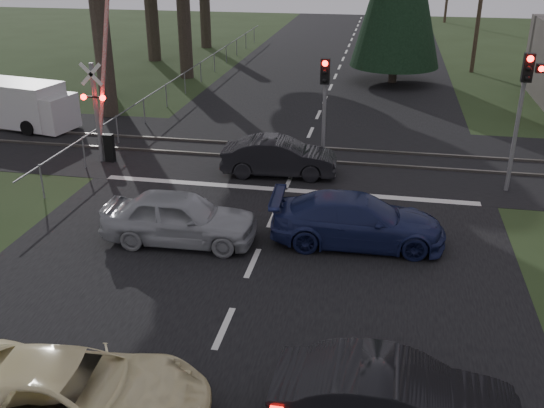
% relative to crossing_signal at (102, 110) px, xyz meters
% --- Properties ---
extents(ground, '(120.00, 120.00, 0.00)m').
position_rel_crossing_signal_xyz_m(ground, '(7.27, -9.79, -2.06)').
color(ground, '#263618').
rests_on(ground, ground).
extents(road, '(14.00, 100.00, 0.01)m').
position_rel_crossing_signal_xyz_m(road, '(7.27, 0.21, -2.05)').
color(road, black).
rests_on(road, ground).
extents(rail_corridor, '(120.00, 8.00, 0.01)m').
position_rel_crossing_signal_xyz_m(rail_corridor, '(7.27, 2.21, -2.05)').
color(rail_corridor, black).
rests_on(rail_corridor, ground).
extents(stop_line, '(13.00, 0.35, 0.00)m').
position_rel_crossing_signal_xyz_m(stop_line, '(7.27, -1.59, -2.05)').
color(stop_line, silver).
rests_on(stop_line, ground).
extents(rail_near, '(120.00, 0.12, 0.10)m').
position_rel_crossing_signal_xyz_m(rail_near, '(7.27, 1.41, -2.01)').
color(rail_near, '#59544C').
rests_on(rail_near, ground).
extents(rail_far, '(120.00, 0.12, 0.10)m').
position_rel_crossing_signal_xyz_m(rail_far, '(7.27, 3.01, -2.01)').
color(rail_far, '#59544C').
rests_on(rail_far, ground).
extents(crossing_signal, '(1.62, 0.38, 6.96)m').
position_rel_crossing_signal_xyz_m(crossing_signal, '(0.00, 0.00, 0.00)').
color(crossing_signal, slate).
rests_on(crossing_signal, ground).
extents(traffic_signal_right, '(0.68, 0.48, 4.70)m').
position_rel_crossing_signal_xyz_m(traffic_signal_right, '(14.82, -0.31, 1.26)').
color(traffic_signal_right, slate).
rests_on(traffic_signal_right, ground).
extents(traffic_signal_center, '(0.32, 0.48, 4.10)m').
position_rel_crossing_signal_xyz_m(traffic_signal_center, '(8.27, 0.89, 0.75)').
color(traffic_signal_center, slate).
rests_on(traffic_signal_center, ground).
extents(fence_left, '(0.10, 36.00, 1.20)m').
position_rel_crossing_signal_xyz_m(fence_left, '(-0.53, 12.71, -2.06)').
color(fence_left, slate).
rests_on(fence_left, ground).
extents(cream_coupe, '(5.12, 2.69, 1.37)m').
position_rel_crossing_signal_xyz_m(cream_coupe, '(5.41, -13.16, -1.37)').
color(cream_coupe, '#F5E8AF').
rests_on(cream_coupe, ground).
extents(dark_hatchback, '(4.33, 1.56, 1.42)m').
position_rel_crossing_signal_xyz_m(dark_hatchback, '(11.01, -12.28, -1.35)').
color(dark_hatchback, black).
rests_on(dark_hatchback, ground).
extents(silver_car, '(4.44, 1.90, 1.49)m').
position_rel_crossing_signal_xyz_m(silver_car, '(4.98, -5.91, -1.31)').
color(silver_car, '#999DA1').
rests_on(silver_car, ground).
extents(blue_sedan, '(4.99, 2.25, 1.42)m').
position_rel_crossing_signal_xyz_m(blue_sedan, '(9.93, -5.08, -1.35)').
color(blue_sedan, '#19204C').
rests_on(blue_sedan, ground).
extents(dark_car_far, '(4.25, 1.74, 1.37)m').
position_rel_crossing_signal_xyz_m(dark_car_far, '(6.81, -0.17, -1.37)').
color(dark_car_far, black).
rests_on(dark_car_far, ground).
extents(white_van, '(5.56, 2.86, 2.07)m').
position_rel_crossing_signal_xyz_m(white_van, '(-5.79, 3.63, -1.01)').
color(white_van, silver).
rests_on(white_van, ground).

